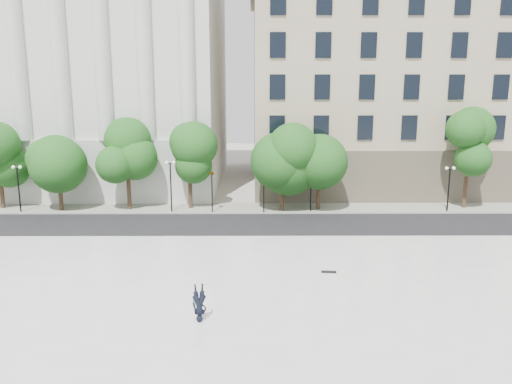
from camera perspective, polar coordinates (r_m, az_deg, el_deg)
ground at (r=22.15m, az=-5.30°, el=-16.57°), size 160.00×160.00×0.00m
plaza at (r=24.73m, az=-4.70°, el=-12.84°), size 44.00×22.00×0.45m
street at (r=38.92m, az=-3.03°, el=-3.98°), size 60.00×8.00×0.02m
far_sidewalk at (r=44.71m, az=-2.67°, el=-1.86°), size 60.00×4.00×0.12m
building_west at (r=61.07m, az=-18.80°, el=13.27°), size 31.50×27.65×25.60m
building_east at (r=61.12m, az=17.34°, el=11.72°), size 36.00×26.15×23.00m
traffic_light_west at (r=42.44m, az=-5.09°, el=2.45°), size 0.66×1.88×4.24m
traffic_light_east at (r=42.30m, az=0.90°, el=2.47°), size 0.96×1.89×4.25m
person_lying at (r=22.70m, az=-6.45°, el=-13.93°), size 0.90×1.81×0.47m
skateboard at (r=28.43m, az=8.33°, el=-9.02°), size 0.84×0.29×0.08m
street_trees at (r=43.52m, az=-5.82°, el=4.54°), size 44.89×5.21×7.69m
lamp_posts at (r=42.74m, az=-2.24°, el=1.51°), size 37.89×0.28×4.55m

